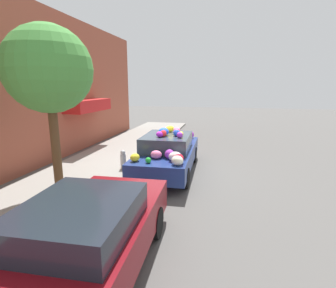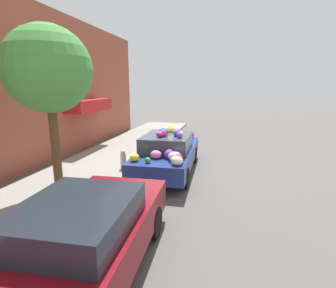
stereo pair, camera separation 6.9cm
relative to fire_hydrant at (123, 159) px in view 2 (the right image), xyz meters
The scene contains 7 objects.
ground_plane 1.60m from the fire_hydrant, 77.70° to the right, with size 60.00×60.00×0.00m, color #565451.
sidewalk_curb 1.32m from the fire_hydrant, 74.95° to the left, with size 24.00×3.20×0.12m.
building_facade 4.30m from the fire_hydrant, 82.78° to the left, with size 18.00×1.20×6.10m.
street_tree 4.00m from the fire_hydrant, 159.33° to the left, with size 2.26×2.26×4.52m.
fire_hydrant is the anchor object (origin of this frame).
art_car 1.67m from the fire_hydrant, 80.95° to the right, with size 4.61×1.94×1.69m.
parked_car_plain 5.50m from the fire_hydrant, 163.86° to the right, with size 4.42×1.99×1.42m.
Camera 2 is at (-8.93, -2.19, 3.10)m, focal length 28.00 mm.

